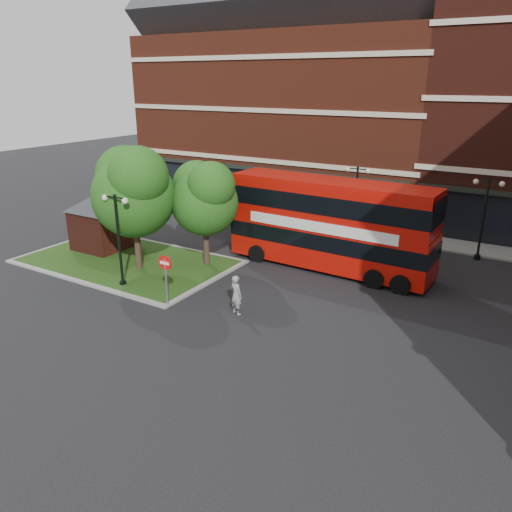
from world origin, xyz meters
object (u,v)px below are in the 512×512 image
Objects in this scene: bus at (330,219)px; car_white at (376,232)px; car_silver at (345,221)px; woman at (236,295)px.

car_white is at bearing 84.03° from bus.
car_white is (2.81, -1.50, -0.04)m from car_silver.
bus is 2.63× the size of car_white.
car_silver is (-1.94, 7.59, -2.19)m from bus.
woman reaches higher than car_white.
bus is 8.13m from car_silver.
bus is 2.58× the size of car_silver.
car_silver is (-0.70, 15.39, -0.17)m from woman.
woman is 0.41× the size of car_silver.
car_silver is at bearing 64.77° from car_white.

